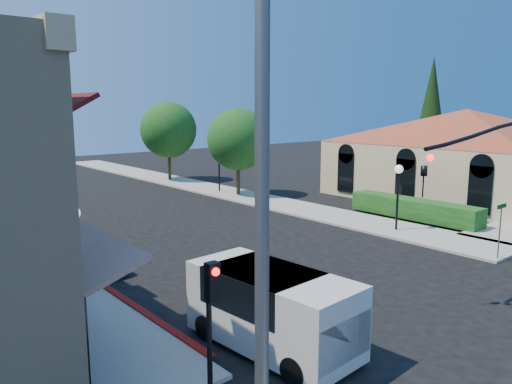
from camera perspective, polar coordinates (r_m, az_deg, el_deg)
ground at (r=16.75m, az=21.95°, el=-14.04°), size 120.00×120.00×0.00m
sidewalk_right at (r=41.25m, az=-6.36°, el=0.59°), size 3.50×50.00×0.12m
curb_red_strip at (r=17.71m, az=-14.57°, el=-12.32°), size 0.25×10.00×0.06m
mission_building at (r=40.34m, az=22.75°, el=4.97°), size 30.12×30.12×6.40m
hedge at (r=30.75m, az=17.54°, el=-3.05°), size 1.40×8.00×1.10m
conifer_far at (r=48.65m, az=19.40°, el=8.94°), size 3.20×3.20×11.00m
street_tree_a at (r=36.78m, az=-2.07°, el=6.03°), size 4.56×4.56×6.48m
street_tree_b at (r=45.06m, az=-9.97°, el=7.01°), size 4.94×4.94×7.02m
signal_mast_arm at (r=21.50m, az=26.54°, el=2.11°), size 8.01×0.39×6.00m
secondary_signal at (r=11.00m, az=-5.13°, el=-12.95°), size 0.28×0.42×3.32m
cobra_streetlight at (r=6.89m, az=2.91°, el=-1.00°), size 3.60×0.25×9.31m
street_name_sign at (r=23.65m, az=26.15°, el=-3.14°), size 0.80×0.06×2.50m
lamppost_left_near at (r=16.31m, az=-20.07°, el=-4.42°), size 0.44×0.44×3.57m
lamppost_right_near at (r=27.09m, az=15.96°, el=1.24°), size 0.44×0.44×3.57m
lamppost_right_far at (r=38.32m, az=-4.25°, el=3.97°), size 0.44×0.44×3.57m
white_van at (r=13.81m, az=2.01°, el=-12.84°), size 2.46×5.03×2.17m
parked_car_a at (r=21.27m, az=-17.62°, el=-7.12°), size 1.56×3.37×1.12m
parked_car_b at (r=26.54m, az=-22.45°, el=-3.83°), size 1.92×4.25×1.35m
parked_car_c at (r=30.97m, az=-22.41°, el=-2.13°), size 1.89×4.17×1.19m
parked_car_d at (r=36.95m, az=-25.39°, el=-0.58°), size 2.13×4.12×1.11m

